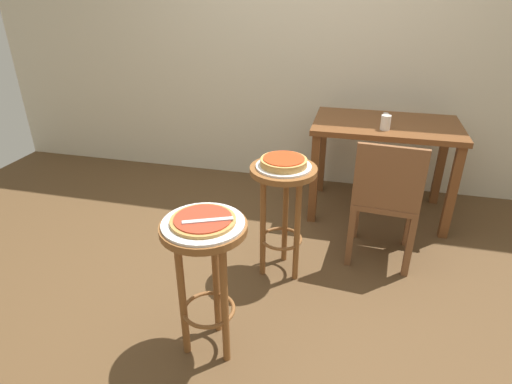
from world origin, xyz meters
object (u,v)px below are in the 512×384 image
pizza_foreground (203,220)px  dining_table (385,138)px  cup_near_edge (386,123)px  stool_foreground (206,260)px  serving_plate_middle (284,166)px  serving_plate_foreground (203,223)px  pizza_server_knife (208,220)px  condiment_shaker (385,118)px  pizza_middle (284,162)px  wooden_chair (386,198)px  stool_middle (283,197)px

pizza_foreground → dining_table: (0.82, 1.68, -0.12)m
cup_near_edge → dining_table: bearing=83.1°
stool_foreground → serving_plate_middle: size_ratio=2.25×
serving_plate_foreground → pizza_server_knife: (0.03, -0.02, 0.03)m
pizza_foreground → cup_near_edge: 1.70m
pizza_foreground → condiment_shaker: (0.80, 1.68, 0.03)m
cup_near_edge → serving_plate_middle: bearing=-126.0°
pizza_middle → wooden_chair: (0.61, 0.27, -0.29)m
pizza_foreground → pizza_middle: pizza_middle is taller
wooden_chair → pizza_server_knife: wooden_chair is taller
serving_plate_middle → condiment_shaker: condiment_shaker is taller
cup_near_edge → pizza_server_knife: 1.71m
condiment_shaker → pizza_foreground: bearing=-115.5°
serving_plate_middle → wooden_chair: 0.72m
stool_foreground → wooden_chair: size_ratio=0.85×
pizza_middle → pizza_server_knife: pizza_middle is taller
condiment_shaker → wooden_chair: 0.76m
serving_plate_foreground → condiment_shaker: (0.80, 1.68, 0.05)m
stool_foreground → pizza_foreground: 0.21m
stool_middle → condiment_shaker: 1.16m
condiment_shaker → stool_foreground: bearing=-115.5°
pizza_foreground → serving_plate_middle: pizza_foreground is taller
serving_plate_foreground → pizza_foreground: pizza_foreground is taller
condiment_shaker → wooden_chair: wooden_chair is taller
serving_plate_foreground → cup_near_edge: cup_near_edge is taller
wooden_chair → stool_foreground: bearing=-130.1°
pizza_middle → pizza_foreground: bearing=-107.4°
serving_plate_foreground → stool_foreground: bearing=180.0°
serving_plate_middle → dining_table: dining_table is taller
wooden_chair → pizza_server_knife: (-0.80, -1.01, 0.29)m
stool_middle → cup_near_edge: size_ratio=7.02×
serving_plate_foreground → dining_table: dining_table is taller
condiment_shaker → stool_middle: bearing=-120.9°
condiment_shaker → pizza_middle: bearing=-120.9°
stool_foreground → serving_plate_foreground: (0.00, 0.00, 0.20)m
cup_near_edge → pizza_server_knife: bearing=-116.7°
dining_table → cup_near_edge: bearing=-96.9°
stool_foreground → stool_middle: same height
stool_middle → condiment_shaker: (0.58, 0.97, 0.25)m
serving_plate_foreground → pizza_middle: pizza_middle is taller
stool_foreground → cup_near_edge: bearing=62.1°
cup_near_edge → wooden_chair: same height
condiment_shaker → serving_plate_foreground: bearing=-115.5°
pizza_middle → pizza_server_knife: size_ratio=1.22×
stool_middle → serving_plate_middle: bearing=0.0°
wooden_chair → pizza_server_knife: size_ratio=3.86×
stool_foreground → condiment_shaker: (0.80, 1.68, 0.25)m
serving_plate_middle → wooden_chair: size_ratio=0.38×
cup_near_edge → wooden_chair: size_ratio=0.12×
dining_table → wooden_chair: size_ratio=1.25×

